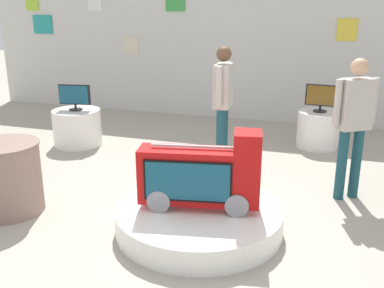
{
  "coord_description": "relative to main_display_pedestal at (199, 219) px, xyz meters",
  "views": [
    {
      "loc": [
        1.4,
        -4.07,
        2.29
      ],
      "look_at": [
        -0.01,
        0.33,
        0.82
      ],
      "focal_mm": 41.51,
      "sensor_mm": 36.0,
      "label": 1
    }
  ],
  "objects": [
    {
      "name": "ground_plane",
      "position": [
        -0.19,
        0.04,
        -0.13
      ],
      "size": [
        30.0,
        30.0,
        0.0
      ],
      "primitive_type": "plane",
      "color": "#A8A091"
    },
    {
      "name": "back_wall_display",
      "position": [
        -0.19,
        4.84,
        1.31
      ],
      "size": [
        12.23,
        0.13,
        2.86
      ],
      "color": "silver",
      "rests_on": "ground"
    },
    {
      "name": "main_display_pedestal",
      "position": [
        0.0,
        0.0,
        0.0
      ],
      "size": [
        1.75,
        1.75,
        0.25
      ],
      "primitive_type": "cylinder",
      "color": "white",
      "rests_on": "ground"
    },
    {
      "name": "novelty_firetruck_tv",
      "position": [
        0.02,
        -0.0,
        0.47
      ],
      "size": [
        1.27,
        0.55,
        0.84
      ],
      "color": "gray",
      "rests_on": "main_display_pedestal"
    },
    {
      "name": "display_pedestal_left_rear",
      "position": [
        -2.82,
        2.22,
        0.17
      ],
      "size": [
        0.79,
        0.79,
        0.6
      ],
      "primitive_type": "cylinder",
      "color": "white",
      "rests_on": "ground"
    },
    {
      "name": "tv_on_left_rear",
      "position": [
        -2.82,
        2.21,
        0.7
      ],
      "size": [
        0.53,
        0.22,
        0.43
      ],
      "color": "black",
      "rests_on": "display_pedestal_left_rear"
    },
    {
      "name": "display_pedestal_center_rear",
      "position": [
        1.05,
        3.33,
        0.17
      ],
      "size": [
        0.69,
        0.69,
        0.6
      ],
      "primitive_type": "cylinder",
      "color": "white",
      "rests_on": "ground"
    },
    {
      "name": "tv_on_center_rear",
      "position": [
        1.05,
        3.33,
        0.72
      ],
      "size": [
        0.5,
        0.21,
        0.45
      ],
      "color": "black",
      "rests_on": "display_pedestal_center_rear"
    },
    {
      "name": "side_table_round",
      "position": [
        -2.19,
        -0.23,
        0.29
      ],
      "size": [
        0.78,
        0.78,
        0.82
      ],
      "color": "gray",
      "rests_on": "ground"
    },
    {
      "name": "shopper_browsing_near_truck",
      "position": [
        1.48,
        1.34,
        0.87
      ],
      "size": [
        0.48,
        0.38,
        1.7
      ],
      "color": "#194751",
      "rests_on": "ground"
    },
    {
      "name": "shopper_browsing_rear",
      "position": [
        -0.19,
        1.72,
        0.91
      ],
      "size": [
        0.21,
        0.56,
        1.76
      ],
      "color": "#194751",
      "rests_on": "ground"
    }
  ]
}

